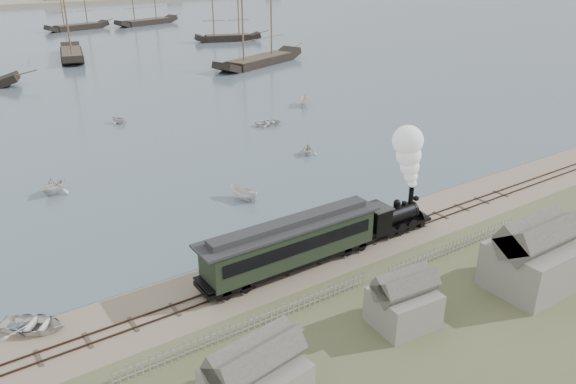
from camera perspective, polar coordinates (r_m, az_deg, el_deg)
ground at (r=46.09m, az=-0.92°, el=-6.65°), size 600.00×600.00×0.00m
rail_track at (r=44.64m, az=0.50°, el=-7.67°), size 120.00×1.80×0.16m
picket_fence_west at (r=38.27m, az=-3.37°, el=-13.74°), size 19.00×0.10×1.20m
picket_fence_east at (r=48.79m, az=16.55°, el=-5.91°), size 15.00×0.10×1.20m
shed_mid at (r=39.46m, az=11.48°, el=-12.94°), size 4.00×3.50×3.60m
shed_right at (r=46.04m, az=23.14°, el=-8.80°), size 6.00×5.00×5.10m
locomotive at (r=49.81m, az=11.92°, el=0.64°), size 7.36×2.75×9.18m
passenger_coach at (r=43.39m, az=0.31°, el=-5.12°), size 15.53×2.99×3.77m
beached_dinghy at (r=41.41m, az=-24.45°, el=-12.16°), size 5.13×5.30×0.89m
rowboat_1 at (r=62.14m, az=-22.71°, el=0.66°), size 4.49×4.56×1.82m
rowboat_2 at (r=56.20m, az=-4.54°, el=-0.13°), size 3.61×2.24×1.31m
rowboat_3 at (r=80.53m, az=-1.93°, el=7.08°), size 3.41×4.30×0.80m
rowboat_4 at (r=68.53m, az=1.99°, el=4.38°), size 3.51×3.45×1.40m
rowboat_5 at (r=91.01m, az=1.64°, el=9.21°), size 3.70×3.51×1.43m
rowboat_7 at (r=84.81m, az=-16.83°, el=7.14°), size 3.40×3.23×1.40m
schooner_3 at (r=140.31m, az=-21.67°, el=16.53°), size 10.15×23.11×20.00m
schooner_4 at (r=123.69m, az=-3.00°, el=17.34°), size 25.76×14.40×20.00m
schooner_5 at (r=158.56m, az=-6.26°, el=18.57°), size 18.27×9.35×20.00m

